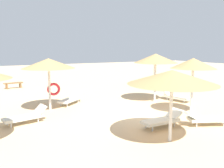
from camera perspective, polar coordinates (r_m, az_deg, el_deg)
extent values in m
plane|color=#DBBA8C|center=(12.09, 6.84, -7.52)|extent=(80.00, 80.00, 0.00)
cylinder|color=silver|center=(13.12, -14.81, -1.10)|extent=(0.12, 0.12, 2.39)
cone|color=tan|center=(12.97, -15.04, 4.83)|extent=(2.78, 2.78, 0.53)
torus|color=red|center=(13.18, -13.88, -1.22)|extent=(0.71, 0.28, 0.70)
cylinder|color=silver|center=(21.13, 10.15, 2.29)|extent=(0.12, 0.12, 2.14)
cone|color=tan|center=(21.03, 10.24, 5.78)|extent=(2.87, 2.87, 0.64)
cylinder|color=silver|center=(8.77, 13.99, -6.48)|extent=(0.12, 0.12, 2.20)
cone|color=tan|center=(8.53, 14.29, 1.63)|extent=(3.16, 3.16, 0.49)
cylinder|color=silver|center=(15.10, 10.33, 0.59)|extent=(0.12, 0.12, 2.55)
cone|color=tan|center=(14.97, 10.48, 6.12)|extent=(2.70, 2.70, 0.57)
cylinder|color=silver|center=(12.65, 18.69, -1.52)|extent=(0.12, 0.12, 2.44)
cone|color=tan|center=(12.49, 18.99, 4.74)|extent=(2.25, 2.25, 0.52)
cube|color=silver|center=(11.37, -20.64, -7.60)|extent=(1.80, 0.98, 0.12)
cube|color=silver|center=(11.58, -16.97, -5.90)|extent=(0.60, 0.73, 0.42)
cylinder|color=silver|center=(11.81, -18.21, -7.72)|extent=(0.06, 0.06, 0.22)
cylinder|color=silver|center=(11.42, -17.36, -8.24)|extent=(0.06, 0.06, 0.22)
cylinder|color=silver|center=(11.44, -23.83, -8.57)|extent=(0.06, 0.06, 0.22)
cylinder|color=silver|center=(11.04, -23.15, -9.15)|extent=(0.06, 0.06, 0.22)
cube|color=silver|center=(23.26, 12.30, 0.84)|extent=(1.34, 1.80, 0.12)
cube|color=silver|center=(24.00, 11.87, 1.68)|extent=(0.78, 0.70, 0.43)
cylinder|color=silver|center=(23.81, 11.44, 0.63)|extent=(0.06, 0.06, 0.22)
cylinder|color=silver|center=(23.92, 12.46, 0.63)|extent=(0.06, 0.06, 0.22)
cylinder|color=silver|center=(22.66, 12.10, 0.21)|extent=(0.06, 0.06, 0.22)
cylinder|color=silver|center=(22.76, 13.17, 0.21)|extent=(0.06, 0.06, 0.22)
cube|color=silver|center=(10.39, 11.59, -8.72)|extent=(1.71, 0.66, 0.12)
cube|color=silver|center=(10.85, 14.85, -6.88)|extent=(0.50, 0.65, 0.39)
cylinder|color=silver|center=(10.98, 13.21, -8.76)|extent=(0.06, 0.06, 0.22)
cylinder|color=silver|center=(10.68, 14.81, -9.32)|extent=(0.06, 0.06, 0.22)
cylinder|color=silver|center=(10.24, 8.16, -9.89)|extent=(0.06, 0.06, 0.22)
cylinder|color=silver|center=(9.91, 9.72, -10.56)|extent=(0.06, 0.06, 0.22)
cube|color=silver|center=(15.70, 15.48, -2.96)|extent=(1.04, 1.81, 0.12)
cube|color=silver|center=(16.08, 13.09, -1.75)|extent=(0.74, 0.62, 0.41)
cylinder|color=silver|center=(15.87, 13.19, -3.38)|extent=(0.06, 0.06, 0.22)
cylinder|color=silver|center=(16.23, 14.06, -3.15)|extent=(0.06, 0.06, 0.22)
cylinder|color=silver|center=(15.25, 16.93, -4.01)|extent=(0.06, 0.06, 0.22)
cylinder|color=silver|center=(15.63, 17.75, -3.75)|extent=(0.06, 0.06, 0.22)
cube|color=silver|center=(11.27, 22.14, -7.82)|extent=(1.81, 1.28, 0.12)
cube|color=silver|center=(10.89, 18.39, -7.13)|extent=(0.74, 0.80, 0.34)
cylinder|color=silver|center=(10.88, 19.73, -9.21)|extent=(0.06, 0.06, 0.22)
cylinder|color=silver|center=(11.26, 18.82, -8.56)|extent=(0.06, 0.06, 0.22)
cylinder|color=silver|center=(11.41, 25.32, -8.71)|extent=(0.06, 0.06, 0.22)
cylinder|color=silver|center=(11.77, 24.26, -8.12)|extent=(0.06, 0.06, 0.22)
cube|color=silver|center=(14.46, -10.14, -3.77)|extent=(1.73, 1.56, 0.12)
cube|color=silver|center=(15.07, -8.52, -2.29)|extent=(0.77, 0.79, 0.42)
cylinder|color=silver|center=(15.10, -9.60, -3.88)|extent=(0.06, 0.06, 0.22)
cylinder|color=silver|center=(14.88, -8.16, -4.04)|extent=(0.06, 0.06, 0.22)
cylinder|color=silver|center=(14.13, -12.20, -4.82)|extent=(0.06, 0.06, 0.22)
cylinder|color=silver|center=(13.89, -10.70, -5.01)|extent=(0.06, 0.06, 0.22)
cube|color=brown|center=(21.55, -22.67, 0.22)|extent=(1.54, 0.64, 0.08)
cube|color=brown|center=(21.45, -24.05, -0.56)|extent=(0.18, 0.37, 0.41)
cube|color=brown|center=(21.72, -21.23, -0.29)|extent=(0.18, 0.37, 0.41)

